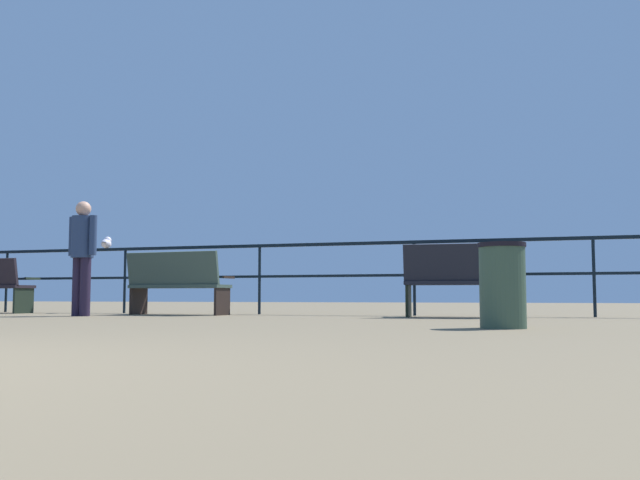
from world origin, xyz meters
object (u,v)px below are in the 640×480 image
(bench_near_left, at_px, (176,281))
(trash_bin, at_px, (502,285))
(bench_near_right, at_px, (457,277))
(person_by_bench, at_px, (82,250))
(seagull_on_rail, at_px, (106,243))

(bench_near_left, distance_m, trash_bin, 5.90)
(trash_bin, bearing_deg, bench_near_right, 104.37)
(person_by_bench, xyz_separation_m, trash_bin, (6.02, -2.07, -0.57))
(bench_near_left, distance_m, person_by_bench, 1.46)
(person_by_bench, height_order, seagull_on_rail, person_by_bench)
(bench_near_right, xyz_separation_m, trash_bin, (0.79, -3.07, -0.16))
(seagull_on_rail, xyz_separation_m, trash_bin, (6.88, -3.86, -0.82))
(seagull_on_rail, bearing_deg, bench_near_left, -23.52)
(bench_near_left, relative_size, seagull_on_rail, 3.80)
(bench_near_left, relative_size, bench_near_right, 1.12)
(bench_near_left, height_order, trash_bin, bench_near_left)
(bench_near_left, xyz_separation_m, trash_bin, (5.05, -3.06, -0.13))
(bench_near_right, xyz_separation_m, person_by_bench, (-5.24, -0.99, 0.41))
(seagull_on_rail, distance_m, trash_bin, 7.93)
(bench_near_left, relative_size, trash_bin, 2.12)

